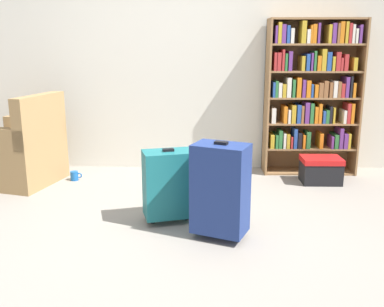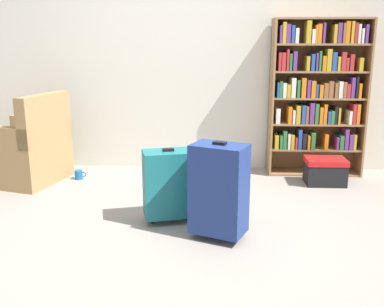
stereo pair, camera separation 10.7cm
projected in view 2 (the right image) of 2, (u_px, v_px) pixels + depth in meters
name	position (u px, v px, depth m)	size (l,w,h in m)	color
ground_plane	(174.00, 241.00, 3.17)	(9.11, 9.11, 0.00)	gray
back_wall	(189.00, 50.00, 4.79)	(5.20, 0.10, 2.60)	beige
bookshelf	(317.00, 92.00, 4.61)	(0.98, 0.30, 1.63)	olive
armchair	(27.00, 151.00, 4.46)	(0.86, 0.86, 0.90)	#9E7A4C
mug	(79.00, 175.00, 4.59)	(0.12, 0.08, 0.10)	#1959A5
storage_box	(325.00, 170.00, 4.42)	(0.39, 0.29, 0.26)	black
suitcase_navy_blue	(219.00, 189.00, 3.13)	(0.45, 0.38, 0.72)	navy
suitcase_teal	(169.00, 184.00, 3.45)	(0.44, 0.33, 0.59)	#19666B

